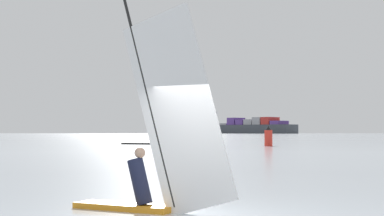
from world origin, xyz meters
TOP-DOWN VIEW (x-y plane):
  - windsurfer at (-1.24, 0.97)m, footprint 3.64×0.83m
  - cargo_ship at (-278.11, 802.93)m, footprint 170.71×84.78m
  - channel_buoy at (-15.60, 56.88)m, footprint 0.92×0.92m

SIDE VIEW (x-z plane):
  - channel_buoy at x=-15.60m, z-range -0.11..2.22m
  - windsurfer at x=-1.24m, z-range -1.10..3.53m
  - cargo_ship at x=-278.11m, z-range -9.96..29.73m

